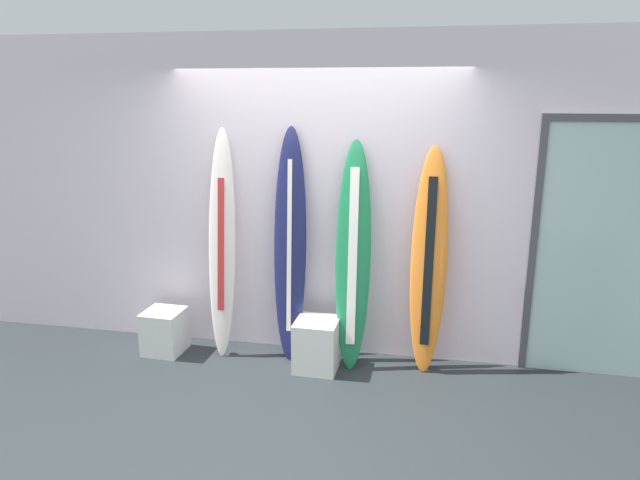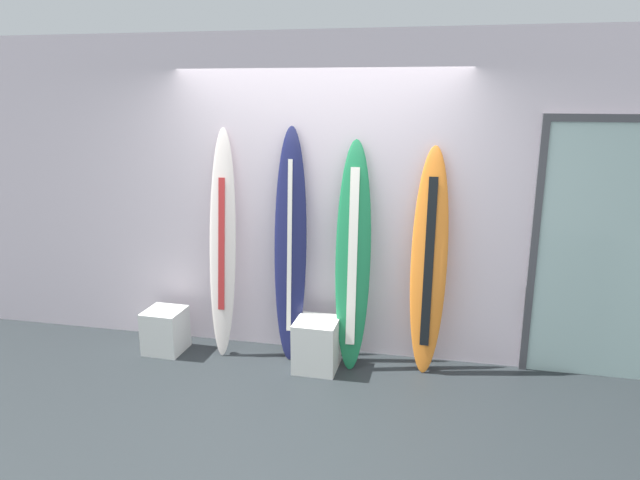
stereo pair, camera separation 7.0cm
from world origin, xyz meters
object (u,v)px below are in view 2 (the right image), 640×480
surfboard_navy (290,246)px  display_block_left (165,330)px  surfboard_emerald (353,257)px  glass_door (601,248)px  surfboard_sunset (429,263)px  display_block_center (317,344)px  surfboard_ivory (223,246)px

surfboard_navy → display_block_left: surfboard_navy is taller
surfboard_emerald → glass_door: size_ratio=0.90×
surfboard_sunset → surfboard_emerald: bearing=-176.3°
surfboard_emerald → glass_door: bearing=5.6°
display_block_center → glass_door: bearing=9.1°
display_block_center → surfboard_sunset: bearing=13.0°
display_block_center → glass_door: 2.44m
surfboard_navy → display_block_center: size_ratio=4.66×
surfboard_emerald → display_block_center: surfboard_emerald is taller
surfboard_ivory → surfboard_sunset: (1.79, 0.02, -0.05)m
surfboard_emerald → glass_door: 1.98m
surfboard_ivory → display_block_left: 0.97m
surfboard_ivory → display_block_center: bearing=-11.9°
surfboard_sunset → display_block_center: surfboard_sunset is taller
surfboard_sunset → display_block_center: (-0.90, -0.21, -0.72)m
display_block_center → glass_door: size_ratio=0.20×
display_block_left → glass_door: size_ratio=0.18×
display_block_left → surfboard_emerald: bearing=4.0°
surfboard_navy → glass_door: size_ratio=0.95×
surfboard_emerald → surfboard_navy: bearing=175.8°
surfboard_ivory → surfboard_sunset: bearing=0.6°
surfboard_ivory → display_block_center: size_ratio=4.61×
surfboard_emerald → surfboard_sunset: bearing=3.7°
display_block_left → glass_door: bearing=4.9°
surfboard_ivory → glass_door: size_ratio=0.94×
display_block_left → glass_door: (3.67, 0.31, 0.91)m
surfboard_emerald → display_block_left: size_ratio=4.90×
surfboard_ivory → surfboard_sunset: size_ratio=1.06×
surfboard_ivory → glass_door: (3.13, 0.17, 0.12)m
surfboard_navy → surfboard_emerald: surfboard_navy is taller
surfboard_sunset → display_block_left: (-2.33, -0.16, -0.74)m
surfboard_emerald → surfboard_ivory: bearing=179.0°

